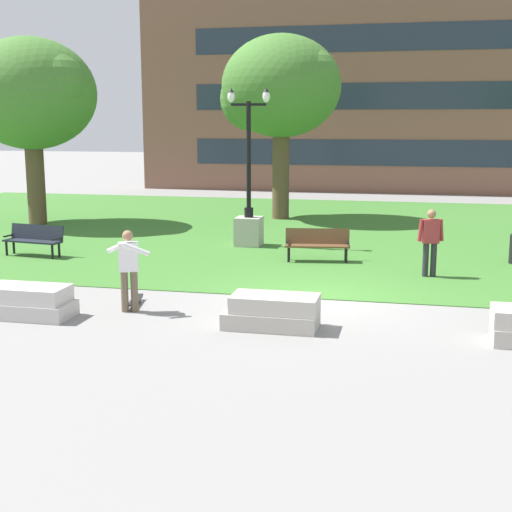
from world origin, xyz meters
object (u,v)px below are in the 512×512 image
(lamp_post_right, at_px, (249,214))
(park_bench_far_left, at_px, (317,243))
(skateboard, at_px, (135,301))
(park_bench_near_left, at_px, (34,238))
(person_bystander_near_lawn, at_px, (430,239))
(concrete_block_center, at_px, (28,302))
(person_skateboarder, at_px, (129,265))
(concrete_block_left, at_px, (273,312))

(lamp_post_right, bearing_deg, park_bench_far_left, -39.66)
(skateboard, xyz_separation_m, park_bench_far_left, (3.19, 5.69, 0.45))
(park_bench_near_left, relative_size, park_bench_far_left, 1.00)
(skateboard, bearing_deg, person_bystander_near_lawn, 34.33)
(skateboard, xyz_separation_m, park_bench_near_left, (-4.99, 4.66, 0.45))
(park_bench_near_left, bearing_deg, concrete_block_center, -61.65)
(park_bench_near_left, distance_m, park_bench_far_left, 8.24)
(person_skateboarder, distance_m, lamp_post_right, 8.25)
(person_skateboarder, xyz_separation_m, skateboard, (-0.10, 0.50, -0.89))
(skateboard, distance_m, park_bench_near_left, 6.84)
(park_bench_near_left, xyz_separation_m, person_bystander_near_lawn, (11.22, -0.40, 0.44))
(skateboard, height_order, lamp_post_right, lamp_post_right)
(park_bench_near_left, bearing_deg, concrete_block_left, -34.60)
(concrete_block_left, bearing_deg, person_bystander_near_lawn, 60.34)
(concrete_block_left, xyz_separation_m, person_skateboarder, (-3.13, 0.52, 0.67))
(concrete_block_center, height_order, lamp_post_right, lamp_post_right)
(skateboard, relative_size, lamp_post_right, 0.21)
(person_skateboarder, relative_size, park_bench_far_left, 0.92)
(concrete_block_center, bearing_deg, park_bench_near_left, 118.35)
(concrete_block_center, height_order, park_bench_far_left, park_bench_far_left)
(concrete_block_left, bearing_deg, skateboard, 162.57)
(concrete_block_left, relative_size, park_bench_near_left, 0.97)
(concrete_block_center, bearing_deg, park_bench_far_left, 54.85)
(concrete_block_left, xyz_separation_m, park_bench_near_left, (-8.22, 5.67, 0.23))
(concrete_block_left, bearing_deg, concrete_block_center, -176.36)
(park_bench_far_left, bearing_deg, park_bench_near_left, -172.80)
(park_bench_near_left, bearing_deg, person_bystander_near_lawn, -2.02)
(concrete_block_center, relative_size, park_bench_far_left, 0.97)
(person_skateboarder, bearing_deg, lamp_post_right, 85.60)
(park_bench_near_left, bearing_deg, lamp_post_right, 28.22)
(person_bystander_near_lawn, bearing_deg, park_bench_near_left, 177.98)
(park_bench_far_left, bearing_deg, skateboard, -119.27)
(lamp_post_right, bearing_deg, park_bench_near_left, -151.78)
(person_bystander_near_lawn, bearing_deg, concrete_block_center, -145.02)
(concrete_block_left, bearing_deg, lamp_post_right, 105.97)
(person_skateboarder, distance_m, park_bench_far_left, 6.93)
(person_skateboarder, bearing_deg, park_bench_far_left, 63.47)
(person_skateboarder, distance_m, skateboard, 1.03)
(lamp_post_right, bearing_deg, person_skateboarder, -94.40)
(concrete_block_center, distance_m, person_skateboarder, 2.14)
(skateboard, distance_m, lamp_post_right, 7.81)
(skateboard, relative_size, person_bystander_near_lawn, 0.61)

